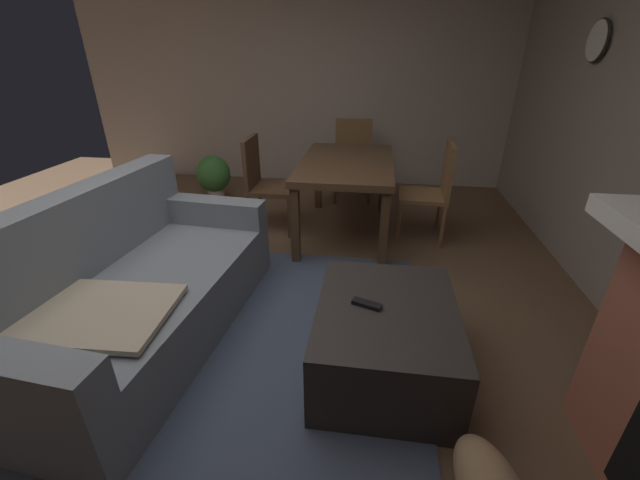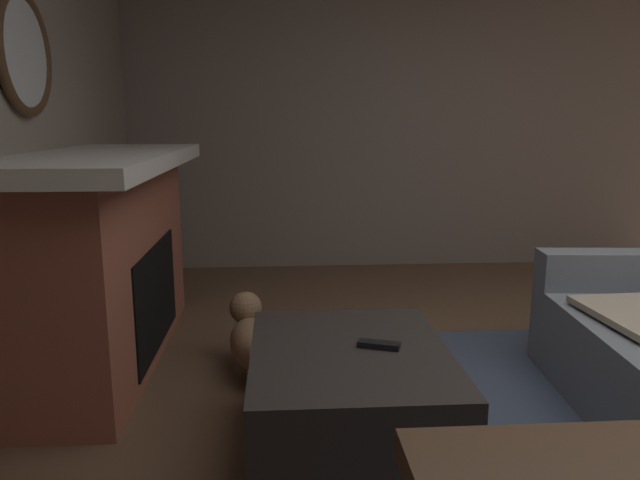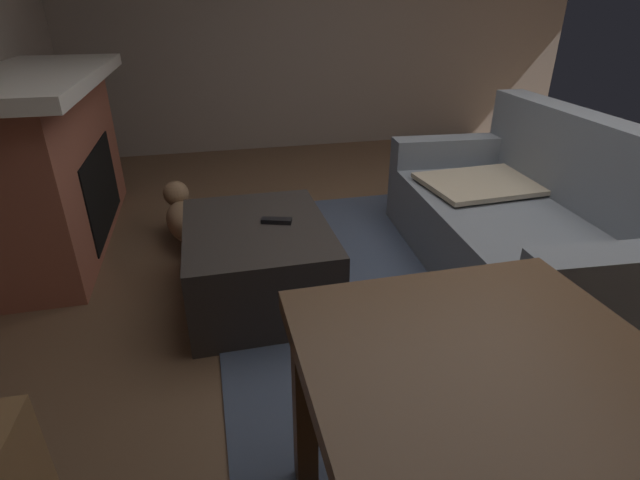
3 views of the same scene
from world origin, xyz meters
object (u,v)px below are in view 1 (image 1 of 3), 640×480
Objects in this scene: ottoman_coffee_table at (385,339)px; dining_table at (346,169)px; tv_remote at (367,304)px; wall_clock at (598,41)px; dining_chair_east at (353,155)px; couch at (132,291)px; dining_chair_south at (434,187)px; potted_plant at (214,176)px; dining_chair_north at (263,179)px.

ottoman_coffee_table is 0.64× the size of dining_table.
wall_clock reaches higher than tv_remote.
dining_chair_east is at bearing 24.89° from tv_remote.
dining_chair_south is at bearing -49.09° from couch.
dining_table reaches higher than potted_plant.
wall_clock is at bearing -90.56° from dining_chair_north.
dining_chair_east reaches higher than ottoman_coffee_table.
wall_clock reaches higher than potted_plant.
dining_table is 4.66× the size of wall_clock.
tv_remote is (-0.11, -1.46, 0.13)m from couch.
couch reaches higher than potted_plant.
dining_chair_south is (-0.00, -0.82, -0.13)m from dining_table.
ottoman_coffee_table is 3.01m from dining_chair_east.
couch reaches higher than ottoman_coffee_table.
tv_remote is at bearing -94.52° from couch.
potted_plant is (0.69, 1.64, -0.34)m from dining_table.
wall_clock reaches higher than dining_chair_north.
potted_plant reaches higher than ottoman_coffee_table.
dining_chair_east is (1.12, 0.01, -0.13)m from dining_table.
ottoman_coffee_table is at bearing 140.62° from wall_clock.
dining_chair_south is at bearing -143.61° from dining_chair_east.
potted_plant is at bearing 10.36° from couch.
dining_chair_north reaches higher than ottoman_coffee_table.
ottoman_coffee_table is 1.00× the size of dining_chair_east.
dining_chair_east is at bearing -75.29° from potted_plant.
dining_chair_east is 1.00× the size of dining_chair_south.
tv_remote is at bearing 163.35° from dining_chair_south.
dining_chair_south is 2.56m from potted_plant.
dining_chair_south is (1.86, -0.56, 0.07)m from tv_remote.
wall_clock is (-1.14, -1.88, 1.21)m from dining_chair_east.
dining_chair_south is at bearing -90.29° from dining_table.
dining_chair_north is (-1.12, 0.81, 0.00)m from dining_chair_east.
dining_chair_east reaches higher than potted_plant.
dining_chair_north is at bearing 89.44° from wall_clock.
dining_chair_south is at bearing -13.49° from ottoman_coffee_table.
wall_clock reaches higher than ottoman_coffee_table.
couch is at bearing -169.64° from potted_plant.
dining_chair_east is (2.98, 0.27, 0.07)m from tv_remote.
tv_remote is 0.17× the size of dining_chair_south.
couch is at bearing 86.00° from ottoman_coffee_table.
dining_chair_north is at bearing 90.08° from dining_table.
dining_table reaches higher than tv_remote.
dining_chair_east is 1.39m from dining_chair_south.
wall_clock reaches higher than dining_chair_east.
couch is 6.48× the size of wall_clock.
dining_chair_north is at bearing 143.93° from dining_chair_east.
wall_clock is (1.83, -1.61, 1.29)m from tv_remote.
couch is at bearing 145.72° from dining_table.
ottoman_coffee_table is (-0.11, -1.57, -0.10)m from couch.
couch is 1.80m from dining_chair_north.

